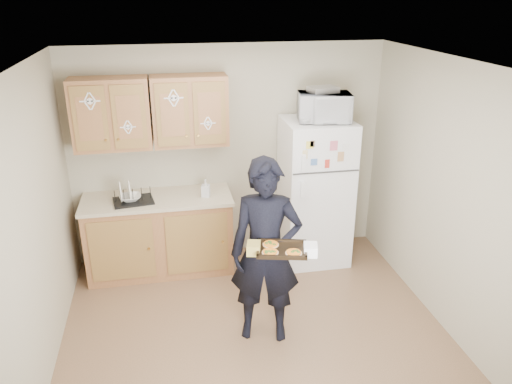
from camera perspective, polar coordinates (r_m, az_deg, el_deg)
floor at (r=4.84m, az=0.25°, el=-16.63°), size 3.60×3.60×0.00m
ceiling at (r=3.81m, az=0.31°, el=14.10°), size 3.60×3.60×0.00m
wall_back at (r=5.83m, az=-3.16°, el=4.34°), size 3.60×0.04×2.50m
wall_front at (r=2.71m, az=8.10°, el=-19.38°), size 3.60×0.04×2.50m
wall_left at (r=4.24m, az=-24.41°, el=-4.84°), size 0.04×3.60×2.50m
wall_right at (r=4.82m, az=21.75°, el=-1.19°), size 0.04×3.60×2.50m
refrigerator at (r=5.82m, az=6.73°, el=0.01°), size 0.75×0.70×1.70m
base_cabinet at (r=5.80m, az=-10.92°, el=-4.93°), size 1.60×0.60×0.86m
countertop at (r=5.61m, az=-11.25°, el=-0.84°), size 1.64×0.64×0.04m
upper_cab_left at (r=5.47m, az=-16.23°, el=8.56°), size 0.80×0.33×0.75m
upper_cab_right at (r=5.46m, az=-7.55°, el=9.21°), size 0.80×0.33×0.75m
cereal_box at (r=6.47m, az=10.20°, el=-4.53°), size 0.20×0.07×0.32m
person at (r=4.45m, az=1.13°, el=-6.91°), size 0.72×0.56×1.74m
baking_tray at (r=4.14m, az=2.99°, el=-6.63°), size 0.47×0.39×0.04m
pizza_front_left at (r=4.07m, az=1.63°, el=-6.86°), size 0.14×0.14×0.02m
pizza_front_right at (r=4.07m, az=4.33°, el=-6.92°), size 0.14×0.14×0.02m
pizza_back_left at (r=4.19m, az=1.69°, el=-5.96°), size 0.14×0.14×0.02m
microwave at (r=5.49m, az=7.78°, el=9.58°), size 0.61×0.46×0.31m
foil_pan at (r=5.48m, az=7.67°, el=11.53°), size 0.33×0.26×0.06m
dish_rack at (r=5.52m, az=-13.91°, el=-0.29°), size 0.46×0.37×0.17m
bowl at (r=5.54m, az=-14.17°, el=-0.64°), size 0.25×0.25×0.06m
soap_bottle at (r=5.52m, az=-5.77°, el=0.45°), size 0.11×0.11×0.20m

